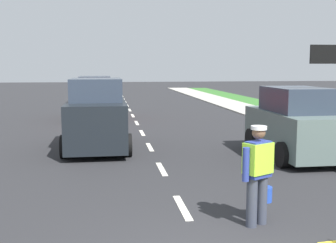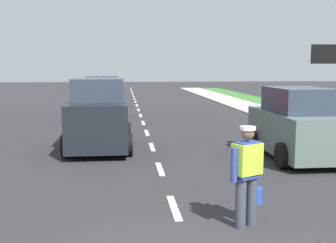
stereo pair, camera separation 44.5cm
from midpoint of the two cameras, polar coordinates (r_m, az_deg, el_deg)
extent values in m
plane|color=#28282B|center=(25.92, -3.58, 1.65)|extent=(96.00, 96.00, 0.00)
cube|color=silver|center=(7.98, 2.46, -11.65)|extent=(0.14, 1.40, 0.01)
cube|color=silver|center=(10.84, 0.08, -6.49)|extent=(0.14, 1.40, 0.01)
cube|color=silver|center=(13.76, -1.27, -3.49)|extent=(0.14, 1.40, 0.01)
cube|color=silver|center=(16.70, -2.15, -1.54)|extent=(0.14, 1.40, 0.01)
cube|color=silver|center=(19.67, -2.76, -0.18)|extent=(0.14, 1.40, 0.01)
cube|color=silver|center=(22.64, -3.21, 0.82)|extent=(0.14, 1.40, 0.01)
cube|color=silver|center=(25.62, -3.55, 1.59)|extent=(0.14, 1.40, 0.01)
cube|color=silver|center=(28.60, -3.83, 2.20)|extent=(0.14, 1.40, 0.01)
cube|color=silver|center=(31.59, -4.05, 2.70)|extent=(0.14, 1.40, 0.01)
cube|color=silver|center=(34.58, -4.23, 3.11)|extent=(0.14, 1.40, 0.01)
cube|color=silver|center=(37.57, -4.39, 3.45)|extent=(0.14, 1.40, 0.01)
cube|color=silver|center=(40.56, -4.52, 3.74)|extent=(0.14, 1.40, 0.01)
cube|color=silver|center=(43.55, -4.63, 4.00)|extent=(0.14, 1.40, 0.01)
cube|color=silver|center=(46.55, -4.73, 4.22)|extent=(0.14, 1.40, 0.01)
cube|color=silver|center=(49.54, -4.82, 4.41)|extent=(0.14, 1.40, 0.01)
cube|color=silver|center=(52.54, -4.90, 4.58)|extent=(0.14, 1.40, 0.01)
cylinder|color=#383D4C|center=(7.07, 11.68, -10.90)|extent=(0.18, 0.18, 0.82)
cylinder|color=#383D4C|center=(7.24, 13.05, -10.51)|extent=(0.18, 0.18, 0.82)
cube|color=navy|center=(6.97, 12.54, -5.14)|extent=(0.47, 0.40, 0.60)
cube|color=#A5EA33|center=(6.96, 12.54, -4.98)|extent=(0.54, 0.46, 0.51)
cylinder|color=navy|center=(6.78, 10.88, -5.87)|extent=(0.11, 0.11, 0.55)
cylinder|color=navy|center=(7.18, 14.08, -5.22)|extent=(0.11, 0.11, 0.55)
sphere|color=brown|center=(6.88, 12.64, -1.56)|extent=(0.22, 0.22, 0.22)
cylinder|color=silver|center=(6.87, 12.66, -0.90)|extent=(0.26, 0.26, 0.06)
cylinder|color=#2347B7|center=(7.41, 13.46, -9.75)|extent=(0.26, 0.26, 0.26)
cube|color=white|center=(11.98, 22.49, 8.49)|extent=(1.10, 0.05, 0.44)
cube|color=black|center=(11.96, 22.52, 8.49)|extent=(1.16, 0.04, 0.50)
cube|color=slate|center=(12.63, 17.98, -1.37)|extent=(1.65, 3.85, 1.16)
cube|color=#2D3847|center=(12.44, 18.34, 2.80)|extent=(1.45, 2.12, 0.70)
cylinder|color=black|center=(13.49, 12.57, -2.44)|extent=(0.22, 0.68, 0.68)
cylinder|color=black|center=(14.11, 19.07, -2.24)|extent=(0.22, 0.68, 0.68)
cylinder|color=black|center=(11.29, 16.45, -4.49)|extent=(0.22, 0.68, 0.68)
cube|color=red|center=(21.71, -8.25, 2.62)|extent=(1.75, 4.22, 1.27)
cube|color=#2D3847|center=(21.75, -8.29, 5.22)|extent=(1.54, 2.32, 0.70)
cylinder|color=black|center=(20.43, -5.85, 1.02)|extent=(0.22, 0.68, 0.68)
cylinder|color=black|center=(20.50, -10.85, 0.95)|extent=(0.22, 0.68, 0.68)
cylinder|color=black|center=(23.04, -5.89, 1.75)|extent=(0.22, 0.68, 0.68)
cylinder|color=black|center=(23.10, -10.32, 1.68)|extent=(0.22, 0.68, 0.68)
cube|color=black|center=(13.50, -8.41, -0.07)|extent=(1.78, 3.94, 1.38)
cube|color=#2D3847|center=(13.50, -8.48, 4.36)|extent=(1.57, 2.17, 0.70)
cylinder|color=black|center=(12.37, -4.35, -3.18)|extent=(0.22, 0.68, 0.68)
cylinder|color=black|center=(12.45, -12.79, -3.27)|extent=(0.22, 0.68, 0.68)
cylinder|color=black|center=(14.77, -4.65, -1.43)|extent=(0.22, 0.68, 0.68)
cylinder|color=black|center=(14.84, -11.71, -1.53)|extent=(0.22, 0.68, 0.68)
camera|label=1|loc=(0.22, -88.91, 0.14)|focal=44.70mm
camera|label=2|loc=(0.22, 91.09, -0.14)|focal=44.70mm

